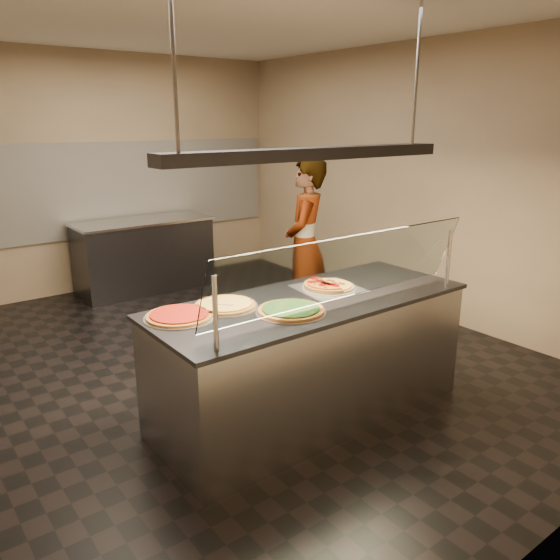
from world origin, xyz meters
TOP-DOWN VIEW (x-y plane):
  - ground at (0.00, 0.00)m, footprint 5.00×6.00m
  - ceiling at (0.00, 0.00)m, footprint 5.00×6.00m
  - wall_back at (0.00, 3.01)m, footprint 5.00×0.02m
  - wall_right at (2.51, 0.00)m, footprint 0.02×6.00m
  - tile_band at (0.00, 2.98)m, footprint 4.90×0.02m
  - serving_counter at (-0.02, -1.23)m, footprint 2.40×0.94m
  - sneeze_guard at (-0.02, -1.57)m, footprint 2.16×0.18m
  - perforated_tray at (0.24, -1.12)m, footprint 0.51×0.51m
  - half_pizza_pepperoni at (0.15, -1.12)m, footprint 0.23×0.40m
  - half_pizza_sausage at (0.32, -1.12)m, footprint 0.23×0.40m
  - pizza_spinach at (-0.32, -1.37)m, footprint 0.48×0.48m
  - pizza_cheese at (-0.61, -1.00)m, footprint 0.45×0.45m
  - pizza_tomato at (-0.97, -1.01)m, footprint 0.46×0.46m
  - pizza_spatula at (-0.59, -1.04)m, footprint 0.28×0.17m
  - prep_table at (0.32, 2.55)m, footprint 1.73×0.74m
  - worker at (1.15, 0.25)m, footprint 0.78×0.76m
  - heat_lamp_housing at (-0.02, -1.23)m, footprint 2.30×0.18m
  - lamp_rod_left at (-1.02, -1.23)m, footprint 0.02×0.02m
  - lamp_rod_right at (0.98, -1.23)m, footprint 0.02×0.02m

SIDE VIEW (x-z plane):
  - ground at x=0.00m, z-range -0.02..0.00m
  - serving_counter at x=-0.02m, z-range 0.00..0.93m
  - prep_table at x=0.32m, z-range 0.00..0.93m
  - worker at x=1.15m, z-range 0.00..1.80m
  - perforated_tray at x=0.24m, z-range 0.93..0.94m
  - pizza_cheese at x=-0.61m, z-range 0.93..0.96m
  - pizza_tomato at x=-0.97m, z-range 0.93..0.96m
  - pizza_spinach at x=-0.32m, z-range 0.93..0.96m
  - half_pizza_sausage at x=0.32m, z-range 0.94..0.98m
  - pizza_spatula at x=-0.59m, z-range 0.95..0.97m
  - half_pizza_pepperoni at x=0.15m, z-range 0.94..0.99m
  - sneeze_guard at x=-0.02m, z-range 0.96..1.49m
  - tile_band at x=0.00m, z-range 0.70..1.90m
  - wall_back at x=0.00m, z-range 0.00..3.00m
  - wall_right at x=2.51m, z-range 0.00..3.00m
  - heat_lamp_housing at x=-0.02m, z-range 1.91..1.99m
  - lamp_rod_left at x=-1.02m, z-range 1.99..3.00m
  - lamp_rod_right at x=0.98m, z-range 1.99..3.00m
  - ceiling at x=0.00m, z-range 3.00..3.02m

